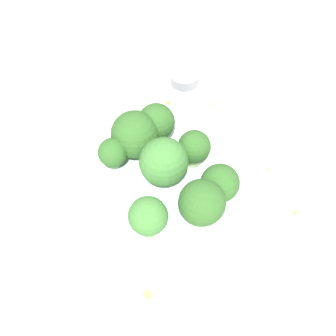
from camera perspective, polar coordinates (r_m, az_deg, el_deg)
name	(u,v)px	position (r m, az deg, el deg)	size (l,w,h in m)	color
ground_plane	(168,202)	(0.59, 0.00, -4.13)	(3.00, 3.00, 0.00)	silver
bowl	(168,193)	(0.58, 0.00, -3.11)	(0.23, 0.23, 0.04)	silver
broccoli_floret_0	(148,217)	(0.50, -2.46, -5.95)	(0.04, 0.04, 0.06)	#7A9E5B
broccoli_floret_1	(135,135)	(0.58, -4.07, 4.08)	(0.06, 0.06, 0.06)	#7A9E5B
broccoli_floret_2	(113,153)	(0.57, -6.75, 1.81)	(0.04, 0.04, 0.04)	#7A9E5B
broccoli_floret_3	(194,147)	(0.56, 3.22, 2.51)	(0.04, 0.04, 0.05)	#7A9E5B
broccoli_floret_4	(202,203)	(0.50, 4.16, -4.32)	(0.05, 0.05, 0.06)	#8EB770
broccoli_floret_5	(160,163)	(0.54, -0.96, 0.55)	(0.06, 0.06, 0.06)	#7A9E5B
broccoli_floret_6	(156,122)	(0.59, -1.45, 5.57)	(0.05, 0.05, 0.05)	#8EB770
broccoli_floret_7	(220,183)	(0.53, 6.36, -1.88)	(0.04, 0.04, 0.05)	#84AD66
pepper_shaker	(184,91)	(0.68, 1.98, 9.36)	(0.04, 0.04, 0.06)	silver
almond_crumb_0	(167,102)	(0.71, -0.08, 8.05)	(0.01, 0.00, 0.01)	#AD7F4C
almond_crumb_1	(148,293)	(0.53, -2.50, -15.03)	(0.01, 0.01, 0.01)	#AD7F4C
almond_crumb_2	(210,104)	(0.71, 5.12, 7.83)	(0.01, 0.00, 0.01)	tan
almond_crumb_3	(295,212)	(0.60, 15.19, -5.18)	(0.01, 0.00, 0.01)	#AD7F4C
almond_crumb_4	(269,169)	(0.63, 12.20, -0.09)	(0.01, 0.00, 0.01)	#AD7F4C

